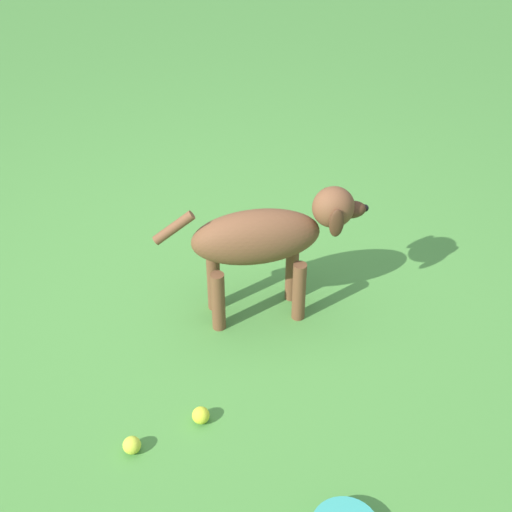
{
  "coord_description": "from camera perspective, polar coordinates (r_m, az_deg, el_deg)",
  "views": [
    {
      "loc": [
        0.04,
        -2.43,
        2.14
      ],
      "look_at": [
        0.23,
        -0.02,
        0.31
      ],
      "focal_mm": 51.24,
      "sensor_mm": 36.0,
      "label": 1
    }
  ],
  "objects": [
    {
      "name": "ground",
      "position": [
        3.24,
        -4.11,
        -4.39
      ],
      "size": [
        14.0,
        14.0,
        0.0
      ],
      "primitive_type": "plane",
      "color": "#478438"
    },
    {
      "name": "dog",
      "position": [
        2.99,
        0.98,
        1.45
      ],
      "size": [
        0.89,
        0.27,
        0.6
      ],
      "rotation": [
        0.0,
        0.0,
        0.11
      ],
      "color": "brown",
      "rests_on": "ground"
    },
    {
      "name": "tennis_ball_0",
      "position": [
        2.78,
        -4.33,
        -12.29
      ],
      "size": [
        0.07,
        0.07,
        0.07
      ],
      "primitive_type": "sphere",
      "color": "#CED72F",
      "rests_on": "ground"
    },
    {
      "name": "tennis_ball_1",
      "position": [
        2.72,
        -9.67,
        -14.35
      ],
      "size": [
        0.07,
        0.07,
        0.07
      ],
      "primitive_type": "sphere",
      "color": "#C5D338",
      "rests_on": "ground"
    }
  ]
}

